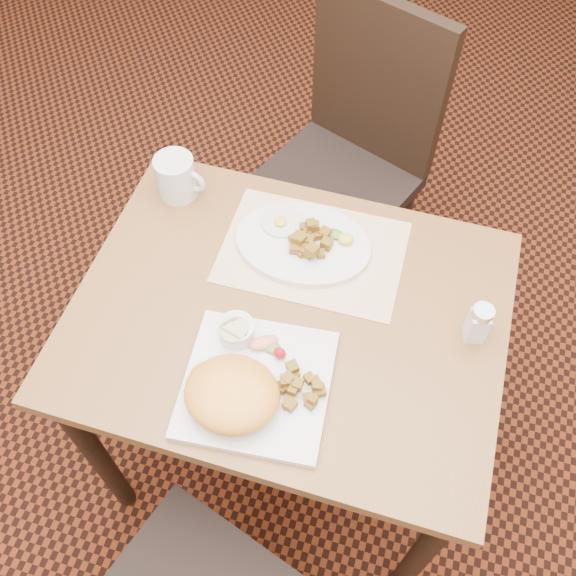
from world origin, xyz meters
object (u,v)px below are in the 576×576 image
Objects in this scene: plate_square at (257,384)px; plate_oval at (303,243)px; coffee_mug at (177,177)px; chair_far at (349,151)px; salt_shaker at (478,323)px; table at (288,337)px.

plate_oval is at bearing 91.40° from plate_square.
plate_square is 0.36m from plate_oval.
plate_square is at bearing -51.93° from coffee_mug.
plate_oval is at bearing 112.09° from chair_far.
coffee_mug is at bearing 164.96° from salt_shaker.
plate_oval is 2.49× the size of coffee_mug.
salt_shaker is 0.82× the size of coffee_mug.
salt_shaker is at bearing -17.13° from plate_oval.
coffee_mug reaches higher than plate_square.
plate_oval is 3.05× the size of salt_shaker.
table is 9.00× the size of salt_shaker.
plate_square is 2.80× the size of salt_shaker.
table is at bearing -172.11° from salt_shaker.
coffee_mug is (-0.34, 0.25, 0.16)m from table.
coffee_mug is at bearing 167.56° from plate_oval.
salt_shaker is at bearing -15.04° from coffee_mug.
chair_far reaches higher than table.
coffee_mug is (-0.33, 0.07, 0.04)m from plate_oval.
coffee_mug is (-0.33, 0.43, 0.04)m from plate_square.
table is at bearing -84.01° from plate_oval.
coffee_mug reaches higher than table.
plate_oval is at bearing 95.99° from table.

